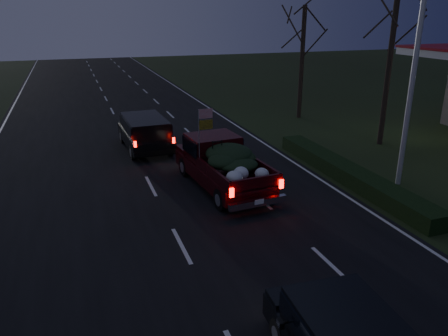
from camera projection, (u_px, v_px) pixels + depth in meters
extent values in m
plane|color=black|center=(181.00, 246.00, 12.92)|extent=(120.00, 120.00, 0.00)
cube|color=black|center=(181.00, 246.00, 12.92)|extent=(14.00, 120.00, 0.02)
cube|color=black|center=(348.00, 173.00, 17.92)|extent=(1.00, 10.00, 0.60)
cylinder|color=silver|center=(414.00, 71.00, 16.15)|extent=(0.20, 0.20, 9.00)
cylinder|color=black|center=(390.00, 61.00, 21.62)|extent=(0.28, 0.28, 8.50)
cylinder|color=black|center=(302.00, 63.00, 27.78)|extent=(0.28, 0.28, 7.00)
cube|color=#35070B|center=(222.00, 172.00, 17.14)|extent=(2.54, 5.39, 0.58)
cube|color=#35070B|center=(213.00, 146.00, 17.69)|extent=(2.07, 1.84, 0.94)
cube|color=black|center=(213.00, 144.00, 17.65)|extent=(2.17, 1.74, 0.58)
cube|color=#35070B|center=(237.00, 175.00, 15.87)|extent=(2.18, 3.09, 0.06)
ellipsoid|color=black|center=(233.00, 159.00, 16.18)|extent=(1.83, 2.02, 0.63)
cylinder|color=gray|center=(199.00, 137.00, 16.27)|extent=(0.03, 0.03, 2.09)
cube|color=red|center=(206.00, 114.00, 16.09)|extent=(0.54, 0.07, 0.36)
cube|color=gold|center=(206.00, 125.00, 16.23)|extent=(0.54, 0.07, 0.36)
cube|color=black|center=(145.00, 137.00, 21.98)|extent=(2.12, 4.78, 0.59)
cube|color=black|center=(145.00, 125.00, 21.54)|extent=(1.96, 3.50, 0.79)
cube|color=black|center=(145.00, 124.00, 21.52)|extent=(2.06, 3.41, 0.47)
cube|color=black|center=(280.00, 323.00, 8.14)|extent=(0.10, 0.20, 0.14)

